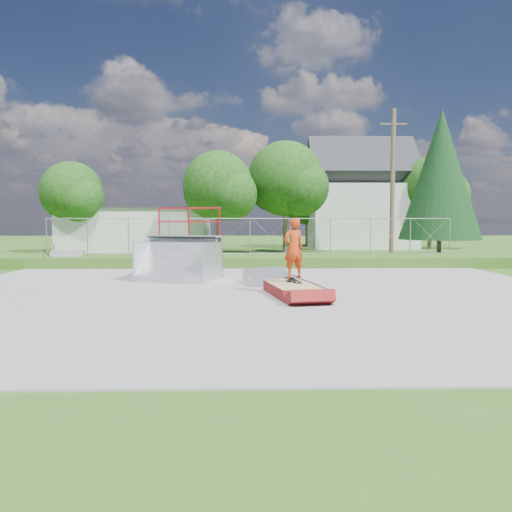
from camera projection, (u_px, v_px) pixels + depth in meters
The scene contains 19 objects.
ground at pixel (253, 296), 14.30m from camera, with size 120.00×120.00×0.00m, color #33631C.
concrete_pad at pixel (253, 295), 14.30m from camera, with size 20.00×16.00×0.04m, color gray.
grass_berm at pixel (250, 261), 23.76m from camera, with size 24.00×3.00×0.50m, color #33631C.
grind_box at pixel (292, 290), 14.28m from camera, with size 1.61×2.62×0.36m.
quarter_pipe at pixel (177, 244), 17.86m from camera, with size 2.66×2.25×2.66m, color #A1A5A9, non-canonical shape.
flat_bank_ramp at pixel (269, 278), 16.84m from camera, with size 1.53×1.63×0.47m, color #A1A5A9, non-canonical shape.
skateboard at pixel (293, 281), 14.59m from camera, with size 0.22×0.80×0.02m, color black.
skater at pixel (294, 251), 14.53m from camera, with size 0.64×0.42×1.76m, color #BF3712.
concrete_stairs at pixel (65, 259), 22.78m from camera, with size 1.50×1.60×0.80m, color gray, non-canonical shape.
chain_link_fence at pixel (250, 236), 24.68m from camera, with size 20.00×0.06×1.80m, color #919398, non-canonical shape.
utility_building_flat at pixel (138, 230), 35.97m from camera, with size 10.00×6.00×3.00m, color silver.
gable_house at pixel (360, 200), 40.15m from camera, with size 8.40×6.08×8.94m.
utility_pole at pixel (392, 186), 26.14m from camera, with size 0.24×0.24×8.00m, color brown.
tree_left_near at pixel (222, 188), 31.76m from camera, with size 4.76×4.48×6.65m.
tree_center at pixel (290, 181), 33.78m from camera, with size 5.44×5.12×7.60m.
tree_left_far at pixel (74, 195), 33.58m from camera, with size 4.42×4.16×6.18m.
tree_right_far at pixel (435, 190), 38.04m from camera, with size 5.10×4.80×7.12m.
tree_back_mid at pixel (310, 204), 41.94m from camera, with size 4.08×3.84×5.70m.
conifer_tree at pixel (441, 175), 31.15m from camera, with size 5.04×5.04×9.10m.
Camera 1 is at (-0.21, -14.19, 2.15)m, focal length 35.00 mm.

